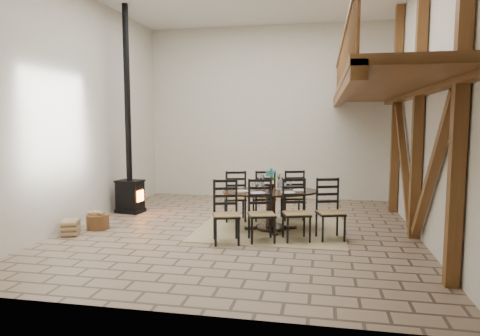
% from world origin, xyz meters
% --- Properties ---
extents(ground, '(8.00, 8.00, 0.00)m').
position_xyz_m(ground, '(0.00, 0.00, 0.00)').
color(ground, gray).
rests_on(ground, ground).
extents(room_shell, '(7.02, 8.02, 5.01)m').
position_xyz_m(room_shell, '(1.19, 0.00, 3.01)').
color(room_shell, beige).
rests_on(room_shell, ground).
extents(rug, '(3.00, 2.50, 0.02)m').
position_xyz_m(rug, '(0.61, 0.09, 0.01)').
color(rug, tan).
rests_on(rug, ground).
extents(dining_table, '(2.67, 2.73, 1.28)m').
position_xyz_m(dining_table, '(0.64, -0.00, 0.41)').
color(dining_table, black).
rests_on(dining_table, ground).
extents(wood_stove, '(0.69, 0.57, 5.00)m').
position_xyz_m(wood_stove, '(-3.01, 1.16, 1.14)').
color(wood_stove, black).
rests_on(wood_stove, ground).
extents(log_basket, '(0.46, 0.46, 0.38)m').
position_xyz_m(log_basket, '(-2.94, -0.51, 0.17)').
color(log_basket, brown).
rests_on(log_basket, ground).
extents(log_stack, '(0.41, 0.48, 0.31)m').
position_xyz_m(log_stack, '(-3.20, -1.08, 0.15)').
color(log_stack, tan).
rests_on(log_stack, ground).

